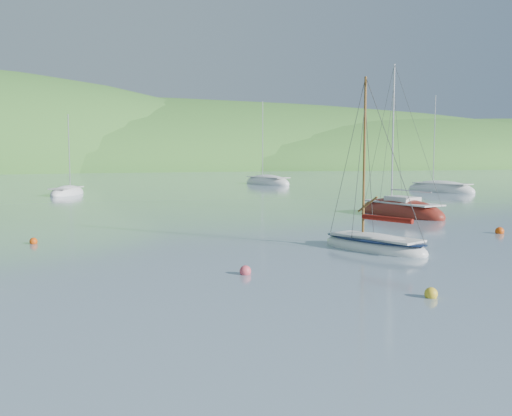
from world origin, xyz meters
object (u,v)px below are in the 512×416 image
object	(u,v)px
sloop_red	(401,212)
distant_sloop_a	(67,193)
distant_sloop_b	(267,183)
daysailer_white	(374,245)
distant_sloop_d	(441,190)

from	to	relation	value
sloop_red	distant_sloop_a	xyz separation A→B (m)	(-23.37, 28.68, -0.05)
sloop_red	distant_sloop_b	bearing A→B (deg)	72.19
daysailer_white	distant_sloop_d	distance (m)	43.02
sloop_red	distant_sloop_b	distance (m)	42.11
distant_sloop_a	daysailer_white	bearing A→B (deg)	-47.49
distant_sloop_b	distant_sloop_d	distance (m)	25.51
distant_sloop_d	daysailer_white	bearing A→B (deg)	-152.25
distant_sloop_a	distant_sloop_b	size ratio (longest dim) A/B	0.73
daysailer_white	sloop_red	xyz separation A→B (m)	(9.14, 12.59, 0.02)
daysailer_white	distant_sloop_a	bearing A→B (deg)	84.92
daysailer_white	distant_sloop_b	xyz separation A→B (m)	(13.03, 54.52, 0.01)
daysailer_white	distant_sloop_d	bearing A→B (deg)	26.65
distant_sloop_d	distant_sloop_a	bearing A→B (deg)	146.14
daysailer_white	distant_sloop_b	world-z (taller)	distant_sloop_b
daysailer_white	distant_sloop_a	size ratio (longest dim) A/B	0.91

